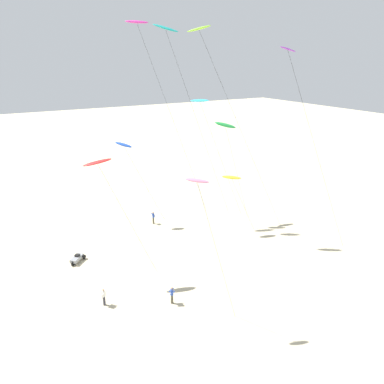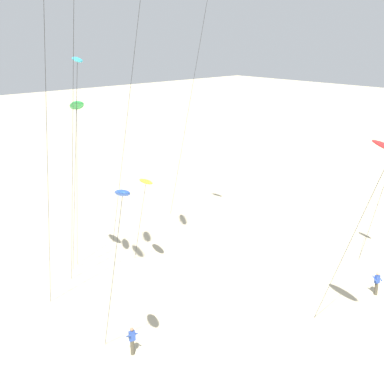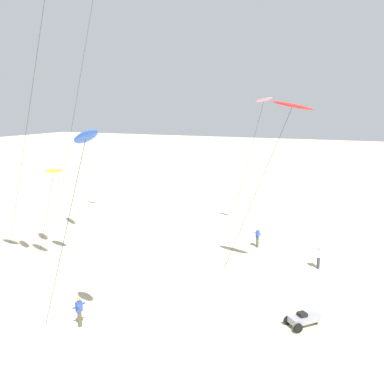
{
  "view_description": "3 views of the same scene",
  "coord_description": "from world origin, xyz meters",
  "px_view_note": "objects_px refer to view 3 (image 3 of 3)",
  "views": [
    {
      "loc": [
        33.08,
        -8.46,
        20.64
      ],
      "look_at": [
        2.73,
        8.96,
        8.03
      ],
      "focal_mm": 34.98,
      "sensor_mm": 36.0,
      "label": 1
    },
    {
      "loc": [
        -23.38,
        -11.69,
        17.39
      ],
      "look_at": [
        -2.67,
        10.91,
        7.94
      ],
      "focal_mm": 49.94,
      "sensor_mm": 36.0,
      "label": 2
    },
    {
      "loc": [
        -24.54,
        -4.17,
        11.71
      ],
      "look_at": [
        1.38,
        7.14,
        5.79
      ],
      "focal_mm": 38.18,
      "sensor_mm": 36.0,
      "label": 3
    }
  ],
  "objects_px": {
    "kite_flyer_nearest": "(319,257)",
    "beach_buggy": "(303,319)",
    "kite_blue": "(85,139)",
    "kite_flyer_middle": "(79,311)",
    "kite_red": "(292,107)",
    "kite_purple": "(93,0)",
    "kite_yellow": "(54,171)",
    "kite_flyer_furthest": "(258,237)",
    "kite_pink": "(263,103)"
  },
  "relations": [
    {
      "from": "kite_red",
      "to": "kite_flyer_furthest",
      "type": "distance_m",
      "value": 13.44
    },
    {
      "from": "beach_buggy",
      "to": "kite_red",
      "type": "bearing_deg",
      "value": 24.42
    },
    {
      "from": "kite_blue",
      "to": "kite_flyer_furthest",
      "type": "bearing_deg",
      "value": -8.95
    },
    {
      "from": "kite_flyer_nearest",
      "to": "kite_flyer_furthest",
      "type": "height_order",
      "value": "same"
    },
    {
      "from": "kite_pink",
      "to": "kite_flyer_middle",
      "type": "xyz_separation_m",
      "value": [
        -19.57,
        4.85,
        -11.11
      ]
    },
    {
      "from": "kite_purple",
      "to": "kite_flyer_middle",
      "type": "height_order",
      "value": "kite_purple"
    },
    {
      "from": "kite_flyer_middle",
      "to": "kite_yellow",
      "type": "bearing_deg",
      "value": 47.07
    },
    {
      "from": "kite_red",
      "to": "kite_yellow",
      "type": "height_order",
      "value": "kite_red"
    },
    {
      "from": "beach_buggy",
      "to": "kite_blue",
      "type": "bearing_deg",
      "value": 129.56
    },
    {
      "from": "kite_purple",
      "to": "beach_buggy",
      "type": "distance_m",
      "value": 29.44
    },
    {
      "from": "kite_red",
      "to": "kite_pink",
      "type": "bearing_deg",
      "value": 22.6
    },
    {
      "from": "kite_pink",
      "to": "kite_flyer_middle",
      "type": "height_order",
      "value": "kite_pink"
    },
    {
      "from": "kite_blue",
      "to": "kite_flyer_furthest",
      "type": "xyz_separation_m",
      "value": [
        18.47,
        -2.91,
        -9.5
      ]
    },
    {
      "from": "kite_flyer_nearest",
      "to": "beach_buggy",
      "type": "bearing_deg",
      "value": -178.39
    },
    {
      "from": "kite_pink",
      "to": "beach_buggy",
      "type": "xyz_separation_m",
      "value": [
        -14.69,
        -6.28,
        -11.58
      ]
    },
    {
      "from": "kite_blue",
      "to": "kite_yellow",
      "type": "height_order",
      "value": "kite_blue"
    },
    {
      "from": "beach_buggy",
      "to": "kite_pink",
      "type": "bearing_deg",
      "value": 23.14
    },
    {
      "from": "kite_red",
      "to": "kite_pink",
      "type": "xyz_separation_m",
      "value": [
        10.38,
        4.32,
        0.32
      ]
    },
    {
      "from": "kite_blue",
      "to": "kite_flyer_nearest",
      "type": "relative_size",
      "value": 6.58
    },
    {
      "from": "kite_flyer_nearest",
      "to": "beach_buggy",
      "type": "distance_m",
      "value": 8.74
    },
    {
      "from": "kite_pink",
      "to": "kite_flyer_furthest",
      "type": "height_order",
      "value": "kite_pink"
    },
    {
      "from": "kite_red",
      "to": "kite_blue",
      "type": "bearing_deg",
      "value": 150.07
    },
    {
      "from": "kite_red",
      "to": "beach_buggy",
      "type": "xyz_separation_m",
      "value": [
        -4.31,
        -1.96,
        -11.25
      ]
    },
    {
      "from": "kite_yellow",
      "to": "beach_buggy",
      "type": "bearing_deg",
      "value": -96.19
    },
    {
      "from": "kite_red",
      "to": "kite_purple",
      "type": "xyz_separation_m",
      "value": [
        4.84,
        17.66,
        8.7
      ]
    },
    {
      "from": "kite_pink",
      "to": "kite_flyer_furthest",
      "type": "distance_m",
      "value": 11.59
    },
    {
      "from": "kite_flyer_furthest",
      "to": "kite_flyer_middle",
      "type": "bearing_deg",
      "value": 161.18
    },
    {
      "from": "kite_yellow",
      "to": "kite_flyer_furthest",
      "type": "height_order",
      "value": "kite_yellow"
    },
    {
      "from": "kite_red",
      "to": "kite_blue",
      "type": "xyz_separation_m",
      "value": [
        -11.3,
        6.51,
        -1.29
      ]
    },
    {
      "from": "kite_flyer_nearest",
      "to": "kite_flyer_furthest",
      "type": "distance_m",
      "value": 5.98
    },
    {
      "from": "kite_pink",
      "to": "kite_flyer_furthest",
      "type": "xyz_separation_m",
      "value": [
        -3.22,
        -0.73,
        -11.11
      ]
    },
    {
      "from": "kite_purple",
      "to": "kite_flyer_furthest",
      "type": "distance_m",
      "value": 24.14
    },
    {
      "from": "kite_purple",
      "to": "kite_flyer_middle",
      "type": "relative_size",
      "value": 12.98
    },
    {
      "from": "kite_flyer_nearest",
      "to": "kite_red",
      "type": "bearing_deg",
      "value": 158.84
    },
    {
      "from": "kite_yellow",
      "to": "kite_flyer_nearest",
      "type": "relative_size",
      "value": 4.49
    },
    {
      "from": "kite_purple",
      "to": "kite_pink",
      "type": "distance_m",
      "value": 16.69
    },
    {
      "from": "kite_pink",
      "to": "kite_flyer_middle",
      "type": "relative_size",
      "value": 7.55
    },
    {
      "from": "beach_buggy",
      "to": "kite_flyer_nearest",
      "type": "bearing_deg",
      "value": 1.61
    },
    {
      "from": "beach_buggy",
      "to": "kite_flyer_middle",
      "type": "bearing_deg",
      "value": 113.66
    },
    {
      "from": "kite_blue",
      "to": "kite_flyer_middle",
      "type": "height_order",
      "value": "kite_blue"
    },
    {
      "from": "kite_yellow",
      "to": "kite_flyer_middle",
      "type": "relative_size",
      "value": 4.49
    },
    {
      "from": "kite_flyer_nearest",
      "to": "kite_flyer_middle",
      "type": "distance_m",
      "value": 17.42
    },
    {
      "from": "kite_pink",
      "to": "beach_buggy",
      "type": "height_order",
      "value": "kite_pink"
    },
    {
      "from": "kite_red",
      "to": "kite_purple",
      "type": "height_order",
      "value": "kite_purple"
    },
    {
      "from": "kite_flyer_middle",
      "to": "beach_buggy",
      "type": "height_order",
      "value": "kite_flyer_middle"
    },
    {
      "from": "kite_yellow",
      "to": "kite_flyer_middle",
      "type": "height_order",
      "value": "kite_yellow"
    },
    {
      "from": "kite_blue",
      "to": "beach_buggy",
      "type": "xyz_separation_m",
      "value": [
        6.99,
        -8.46,
        -9.97
      ]
    },
    {
      "from": "kite_purple",
      "to": "kite_yellow",
      "type": "bearing_deg",
      "value": -171.38
    },
    {
      "from": "kite_purple",
      "to": "kite_pink",
      "type": "height_order",
      "value": "kite_purple"
    },
    {
      "from": "kite_yellow",
      "to": "kite_flyer_nearest",
      "type": "bearing_deg",
      "value": -69.83
    }
  ]
}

